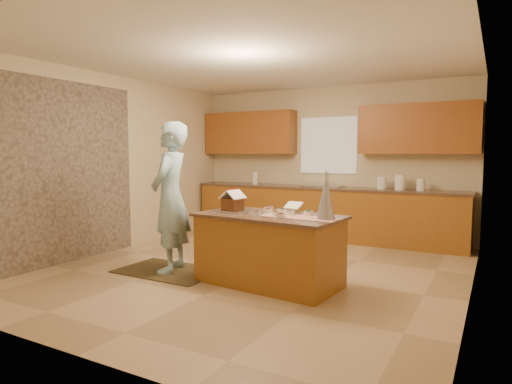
# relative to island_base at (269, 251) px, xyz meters

# --- Properties ---
(floor) EXTENTS (5.50, 5.50, 0.00)m
(floor) POSITION_rel_island_base_xyz_m (-0.42, 0.44, -0.39)
(floor) COLOR tan
(floor) RESTS_ON ground
(ceiling) EXTENTS (5.50, 5.50, 0.00)m
(ceiling) POSITION_rel_island_base_xyz_m (-0.42, 0.44, 2.31)
(ceiling) COLOR silver
(ceiling) RESTS_ON floor
(wall_back) EXTENTS (5.50, 5.50, 0.00)m
(wall_back) POSITION_rel_island_base_xyz_m (-0.42, 3.19, 0.96)
(wall_back) COLOR beige
(wall_back) RESTS_ON floor
(wall_front) EXTENTS (5.50, 5.50, 0.00)m
(wall_front) POSITION_rel_island_base_xyz_m (-0.42, -2.31, 0.96)
(wall_front) COLOR beige
(wall_front) RESTS_ON floor
(wall_left) EXTENTS (5.50, 5.50, 0.00)m
(wall_left) POSITION_rel_island_base_xyz_m (-2.92, 0.44, 0.96)
(wall_left) COLOR beige
(wall_left) RESTS_ON floor
(wall_right) EXTENTS (5.50, 5.50, 0.00)m
(wall_right) POSITION_rel_island_base_xyz_m (2.08, 0.44, 0.96)
(wall_right) COLOR beige
(wall_right) RESTS_ON floor
(stone_accent) EXTENTS (0.00, 2.50, 2.50)m
(stone_accent) POSITION_rel_island_base_xyz_m (-2.90, -0.36, 0.86)
(stone_accent) COLOR gray
(stone_accent) RESTS_ON wall_left
(window_curtain) EXTENTS (1.05, 0.03, 1.00)m
(window_curtain) POSITION_rel_island_base_xyz_m (-0.42, 3.16, 1.26)
(window_curtain) COLOR white
(window_curtain) RESTS_ON wall_back
(back_counter_base) EXTENTS (4.80, 0.60, 0.88)m
(back_counter_base) POSITION_rel_island_base_xyz_m (-0.42, 2.89, 0.05)
(back_counter_base) COLOR #87611B
(back_counter_base) RESTS_ON floor
(back_counter_top) EXTENTS (4.85, 0.63, 0.04)m
(back_counter_top) POSITION_rel_island_base_xyz_m (-0.42, 2.89, 0.51)
(back_counter_top) COLOR brown
(back_counter_top) RESTS_ON back_counter_base
(upper_cabinet_left) EXTENTS (1.85, 0.35, 0.80)m
(upper_cabinet_left) POSITION_rel_island_base_xyz_m (-1.97, 3.01, 1.51)
(upper_cabinet_left) COLOR #964420
(upper_cabinet_left) RESTS_ON wall_back
(upper_cabinet_right) EXTENTS (1.85, 0.35, 0.80)m
(upper_cabinet_right) POSITION_rel_island_base_xyz_m (1.13, 3.01, 1.51)
(upper_cabinet_right) COLOR #964420
(upper_cabinet_right) RESTS_ON wall_back
(sink) EXTENTS (0.70, 0.45, 0.12)m
(sink) POSITION_rel_island_base_xyz_m (-0.42, 2.89, 0.50)
(sink) COLOR silver
(sink) RESTS_ON back_counter_top
(faucet) EXTENTS (0.03, 0.03, 0.28)m
(faucet) POSITION_rel_island_base_xyz_m (-0.42, 3.07, 0.67)
(faucet) COLOR silver
(faucet) RESTS_ON back_counter_top
(island_base) EXTENTS (1.66, 0.94, 0.78)m
(island_base) POSITION_rel_island_base_xyz_m (0.00, 0.00, 0.00)
(island_base) COLOR #87611B
(island_base) RESTS_ON floor
(island_top) EXTENTS (1.74, 1.02, 0.04)m
(island_top) POSITION_rel_island_base_xyz_m (-0.00, 0.00, 0.41)
(island_top) COLOR brown
(island_top) RESTS_ON island_base
(table_runner) EXTENTS (0.91, 0.40, 0.01)m
(table_runner) POSITION_rel_island_base_xyz_m (0.40, -0.04, 0.43)
(table_runner) COLOR #9D200B
(table_runner) RESTS_ON island_top
(baking_tray) EXTENTS (0.43, 0.34, 0.02)m
(baking_tray) POSITION_rel_island_base_xyz_m (-0.49, 0.00, 0.44)
(baking_tray) COLOR silver
(baking_tray) RESTS_ON island_top
(cookbook) EXTENTS (0.21, 0.17, 0.08)m
(cookbook) POSITION_rel_island_base_xyz_m (0.16, 0.32, 0.50)
(cookbook) COLOR white
(cookbook) RESTS_ON island_top
(tinsel_tree) EXTENTS (0.21, 0.21, 0.49)m
(tinsel_tree) POSITION_rel_island_base_xyz_m (0.69, -0.02, 0.67)
(tinsel_tree) COLOR silver
(tinsel_tree) RESTS_ON island_top
(rug) EXTENTS (1.29, 0.84, 0.01)m
(rug) POSITION_rel_island_base_xyz_m (-1.38, -0.13, -0.38)
(rug) COLOR black
(rug) RESTS_ON floor
(boy) EXTENTS (0.66, 0.80, 1.89)m
(boy) POSITION_rel_island_base_xyz_m (-1.33, -0.13, 0.57)
(boy) COLOR #94C0D2
(boy) RESTS_ON rug
(canister_a) EXTENTS (0.15, 0.15, 0.21)m
(canister_a) POSITION_rel_island_base_xyz_m (0.60, 2.89, 0.63)
(canister_a) COLOR white
(canister_a) RESTS_ON back_counter_top
(canister_b) EXTENTS (0.17, 0.17, 0.24)m
(canister_b) POSITION_rel_island_base_xyz_m (0.90, 2.89, 0.65)
(canister_b) COLOR white
(canister_b) RESTS_ON back_counter_top
(canister_c) EXTENTS (0.13, 0.13, 0.19)m
(canister_c) POSITION_rel_island_base_xyz_m (1.22, 2.89, 0.62)
(canister_c) COLOR white
(canister_c) RESTS_ON back_counter_top
(paper_towel) EXTENTS (0.10, 0.10, 0.23)m
(paper_towel) POSITION_rel_island_base_xyz_m (-1.78, 2.89, 0.64)
(paper_towel) COLOR white
(paper_towel) RESTS_ON back_counter_top
(gingerbread_house) EXTENTS (0.26, 0.27, 0.25)m
(gingerbread_house) POSITION_rel_island_base_xyz_m (-0.49, 0.00, 0.54)
(gingerbread_house) COLOR brown
(gingerbread_house) RESTS_ON baking_tray
(candy_bowls) EXTENTS (0.68, 0.58, 0.05)m
(candy_bowls) POSITION_rel_island_base_xyz_m (0.10, 0.05, 0.45)
(candy_bowls) COLOR #32B4BE
(candy_bowls) RESTS_ON island_top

